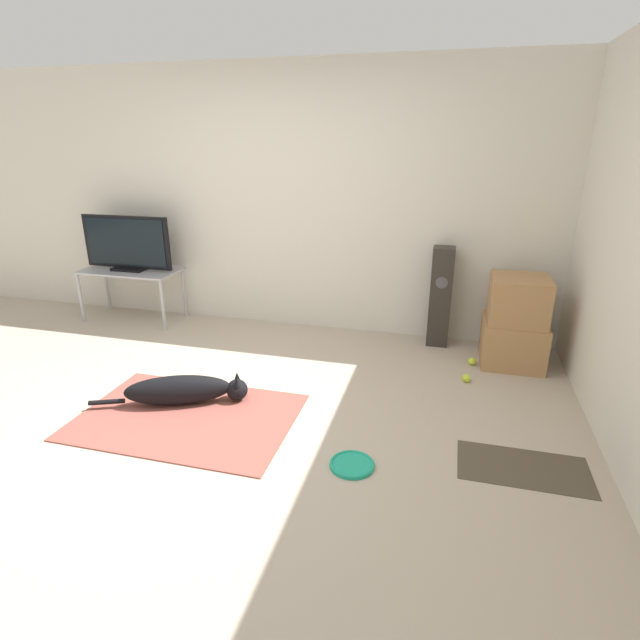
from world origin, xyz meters
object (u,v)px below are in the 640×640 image
(frisbee, at_px, (352,464))
(cardboard_box_lower, at_px, (513,342))
(tennis_ball_by_boxes, at_px, (466,378))
(dog, at_px, (184,390))
(tv, at_px, (127,244))
(floor_speaker, at_px, (441,297))
(tennis_ball_near_speaker, at_px, (472,361))
(cardboard_box_upper, at_px, (519,300))
(tv_stand, at_px, (131,276))

(frisbee, distance_m, cardboard_box_lower, 2.11)
(cardboard_box_lower, distance_m, tennis_ball_by_boxes, 0.64)
(dog, height_order, tv, tv)
(dog, xyz_separation_m, floor_speaker, (1.75, 1.68, 0.35))
(frisbee, height_order, cardboard_box_lower, cardboard_box_lower)
(dog, relative_size, floor_speaker, 1.14)
(cardboard_box_lower, relative_size, tv, 0.53)
(tennis_ball_near_speaker, bearing_deg, frisbee, -113.48)
(cardboard_box_upper, xyz_separation_m, floor_speaker, (-0.64, 0.30, -0.11))
(dog, distance_m, cardboard_box_upper, 2.80)
(floor_speaker, bearing_deg, tv_stand, -177.69)
(frisbee, xyz_separation_m, cardboard_box_upper, (1.05, 1.80, 0.57))
(floor_speaker, relative_size, tennis_ball_by_boxes, 14.21)
(cardboard_box_upper, distance_m, tennis_ball_by_boxes, 0.82)
(cardboard_box_lower, height_order, floor_speaker, floor_speaker)
(tv, height_order, tennis_ball_near_speaker, tv)
(frisbee, xyz_separation_m, cardboard_box_lower, (1.05, 1.81, 0.18))
(tennis_ball_near_speaker, bearing_deg, cardboard_box_upper, 20.99)
(floor_speaker, relative_size, tv, 0.95)
(cardboard_box_upper, xyz_separation_m, tv_stand, (-3.86, 0.17, -0.10))
(floor_speaker, xyz_separation_m, tv, (-3.21, -0.13, 0.36))
(cardboard_box_upper, xyz_separation_m, tennis_ball_near_speaker, (-0.32, -0.12, -0.55))
(floor_speaker, distance_m, tv, 3.24)
(floor_speaker, xyz_separation_m, tv_stand, (-3.21, -0.13, 0.01))
(cardboard_box_lower, bearing_deg, floor_speaker, 156.42)
(floor_speaker, distance_m, tv_stand, 3.22)
(cardboard_box_lower, relative_size, floor_speaker, 0.55)
(tv_stand, height_order, tv, tv)
(cardboard_box_lower, distance_m, floor_speaker, 0.75)
(frisbee, xyz_separation_m, tv_stand, (-2.80, 1.97, 0.47))
(frisbee, bearing_deg, tennis_ball_near_speaker, 66.52)
(cardboard_box_lower, relative_size, cardboard_box_upper, 1.11)
(tv_stand, distance_m, tennis_ball_by_boxes, 3.57)
(dog, relative_size, cardboard_box_upper, 2.29)
(dog, xyz_separation_m, tennis_ball_by_boxes, (2.02, 0.91, -0.09))
(cardboard_box_lower, height_order, tv_stand, tv_stand)
(dog, bearing_deg, floor_speaker, 43.74)
(tv, bearing_deg, cardboard_box_lower, -2.29)
(frisbee, distance_m, tv_stand, 3.46)
(frisbee, bearing_deg, dog, 162.73)
(tv, xyz_separation_m, tennis_ball_by_boxes, (3.48, -0.64, -0.79))
(tennis_ball_near_speaker, bearing_deg, dog, -148.73)
(frisbee, relative_size, tennis_ball_by_boxes, 4.14)
(cardboard_box_upper, height_order, tv, tv)
(cardboard_box_lower, bearing_deg, frisbee, -120.14)
(cardboard_box_upper, bearing_deg, floor_speaker, 155.28)
(frisbee, height_order, floor_speaker, floor_speaker)
(tennis_ball_by_boxes, bearing_deg, floor_speaker, 109.00)
(dog, relative_size, tv_stand, 1.03)
(cardboard_box_lower, xyz_separation_m, tv, (-3.86, 0.15, 0.63))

